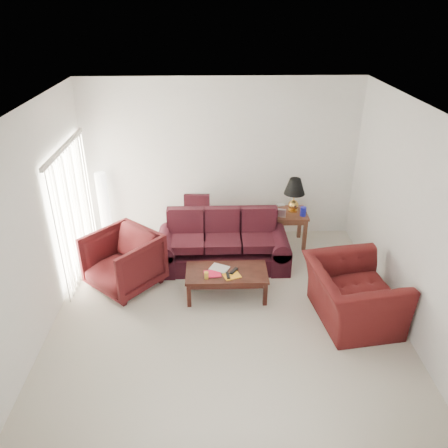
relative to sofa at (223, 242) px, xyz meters
name	(u,v)px	position (x,y,z in m)	size (l,w,h in m)	color
floor	(226,313)	(0.01, -1.32, -0.46)	(5.00, 5.00, 0.00)	beige
blinds	(74,212)	(-2.41, -0.02, 0.62)	(0.10, 2.00, 2.16)	silver
sofa	(223,242)	(0.00, 0.00, 0.00)	(2.25, 0.97, 0.92)	black
throw_pillow	(197,207)	(-0.45, 0.80, 0.28)	(0.47, 0.13, 0.47)	black
end_table	(289,228)	(1.26, 0.69, -0.13)	(0.61, 0.61, 0.67)	brown
table_lamp	(294,195)	(1.32, 0.73, 0.53)	(0.38, 0.38, 0.64)	gold
clock	(282,213)	(1.07, 0.51, 0.28)	(0.15, 0.05, 0.15)	#BCBCC1
blue_canister	(303,212)	(1.46, 0.54, 0.29)	(0.11, 0.11, 0.17)	#161890
picture_frame	(280,205)	(1.09, 0.84, 0.29)	(0.14, 0.02, 0.17)	silver
floor_lamp	(104,208)	(-2.16, 0.88, 0.25)	(0.23, 0.23, 1.42)	white
armchair_left	(123,261)	(-1.59, -0.57, 0.00)	(0.98, 1.01, 0.92)	#3C0D0F
armchair_right	(352,294)	(1.80, -1.49, -0.03)	(1.31, 1.15, 0.85)	#420F0F
coffee_table	(227,283)	(0.04, -0.88, -0.24)	(1.25, 0.63, 0.44)	black
magazine_red	(212,274)	(-0.18, -0.94, -0.01)	(0.26, 0.19, 0.01)	red
magazine_white	(219,268)	(-0.07, -0.79, -0.01)	(0.28, 0.21, 0.02)	beige
magazine_orange	(232,276)	(0.11, -1.00, -0.02)	(0.25, 0.19, 0.01)	orange
remote_a	(228,275)	(0.05, -1.02, 0.01)	(0.05, 0.17, 0.02)	black
remote_b	(234,271)	(0.14, -0.90, 0.01)	(0.05, 0.18, 0.02)	black
yellow_glass	(206,275)	(-0.27, -1.05, 0.03)	(0.06, 0.06, 0.11)	gold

